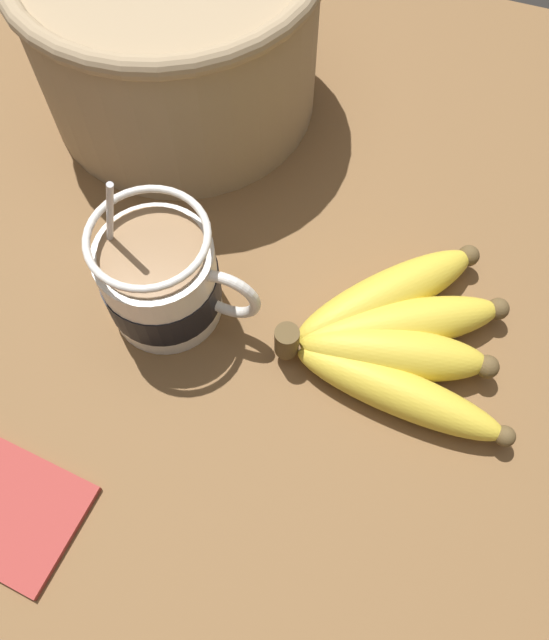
% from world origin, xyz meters
% --- Properties ---
extents(table, '(1.00, 1.00, 0.03)m').
position_xyz_m(table, '(0.00, 0.00, 0.01)').
color(table, brown).
rests_on(table, ground).
extents(coffee_mug, '(0.14, 0.10, 0.16)m').
position_xyz_m(coffee_mug, '(-0.07, -0.01, 0.07)').
color(coffee_mug, white).
rests_on(coffee_mug, table).
extents(banana_bunch, '(0.20, 0.18, 0.04)m').
position_xyz_m(banana_bunch, '(0.12, 0.01, 0.05)').
color(banana_bunch, brown).
rests_on(banana_bunch, table).
extents(woven_basket, '(0.28, 0.28, 0.16)m').
position_xyz_m(woven_basket, '(-0.16, 0.23, 0.11)').
color(woven_basket, tan).
rests_on(woven_basket, table).
extents(napkin, '(0.13, 0.10, 0.01)m').
position_xyz_m(napkin, '(-0.13, -0.21, 0.03)').
color(napkin, '#A33833').
rests_on(napkin, table).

